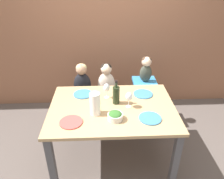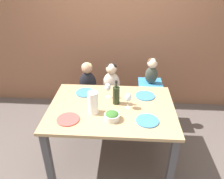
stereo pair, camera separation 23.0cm
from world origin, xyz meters
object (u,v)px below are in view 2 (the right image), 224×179
(dinner_plate_back_left, at_px, (85,92))
(dinner_plate_front_left, at_px, (68,119))
(chair_far_left, at_px, (89,98))
(person_child_center, at_px, (111,80))
(person_baby_right, at_px, (152,69))
(paper_towel_roll, at_px, (93,103))
(dinner_plate_back_right, at_px, (145,96))
(wine_bottle, at_px, (116,95))
(salad_bowl_large, at_px, (112,116))
(chair_right_highchair, at_px, (150,92))
(dinner_plate_front_right, at_px, (147,121))
(wine_glass_near, at_px, (128,98))
(chair_far_center, at_px, (111,99))
(person_child_left, at_px, (88,79))
(wine_glass_far, at_px, (108,88))

(dinner_plate_back_left, bearing_deg, dinner_plate_front_left, -98.48)
(chair_far_left, height_order, person_child_center, person_child_center)
(person_baby_right, relative_size, paper_towel_roll, 1.50)
(dinner_plate_back_left, distance_m, dinner_plate_back_right, 0.74)
(dinner_plate_front_left, bearing_deg, paper_towel_roll, 30.62)
(wine_bottle, relative_size, salad_bowl_large, 1.80)
(chair_right_highchair, distance_m, dinner_plate_front_left, 1.39)
(dinner_plate_front_right, bearing_deg, dinner_plate_back_right, 88.72)
(person_baby_right, distance_m, wine_glass_near, 0.81)
(chair_far_center, distance_m, chair_right_highchair, 0.57)
(dinner_plate_back_left, bearing_deg, chair_far_left, 95.90)
(person_child_center, bearing_deg, salad_bowl_large, -85.87)
(person_child_left, distance_m, dinner_plate_front_left, 1.01)
(chair_far_left, bearing_deg, paper_towel_roll, -76.44)
(chair_far_center, xyz_separation_m, person_child_left, (-0.34, 0.00, 0.33))
(chair_far_center, xyz_separation_m, wine_glass_far, (-0.01, -0.53, 0.49))
(paper_towel_roll, height_order, dinner_plate_back_right, paper_towel_roll)
(paper_towel_roll, bearing_deg, chair_far_center, 81.03)
(chair_right_highchair, bearing_deg, person_baby_right, 90.00)
(person_child_center, xyz_separation_m, dinner_plate_front_right, (0.43, -0.98, 0.04))
(chair_far_center, xyz_separation_m, chair_right_highchair, (0.56, 0.00, 0.14))
(paper_towel_roll, xyz_separation_m, dinner_plate_back_right, (0.58, 0.38, -0.12))
(chair_far_left, relative_size, salad_bowl_large, 2.93)
(person_child_center, height_order, wine_bottle, wine_bottle)
(chair_right_highchair, relative_size, wine_bottle, 2.37)
(paper_towel_roll, distance_m, dinner_plate_back_right, 0.70)
(chair_far_center, relative_size, wine_bottle, 1.62)
(person_child_left, xyz_separation_m, wine_glass_near, (0.58, -0.74, 0.16))
(person_child_center, xyz_separation_m, dinner_plate_back_right, (0.44, -0.48, 0.04))
(dinner_plate_back_right, bearing_deg, wine_bottle, -152.67)
(dinner_plate_back_right, bearing_deg, salad_bowl_large, -127.55)
(dinner_plate_back_left, height_order, dinner_plate_back_right, same)
(paper_towel_roll, height_order, wine_glass_near, paper_towel_roll)
(person_child_left, relative_size, salad_bowl_large, 3.11)
(person_baby_right, xyz_separation_m, dinner_plate_front_left, (-0.94, -1.01, -0.14))
(person_baby_right, bearing_deg, dinner_plate_front_right, -97.34)
(wine_glass_far, relative_size, salad_bowl_large, 1.15)
(wine_bottle, relative_size, dinner_plate_front_right, 1.23)
(wine_glass_near, bearing_deg, salad_bowl_large, -125.99)
(dinner_plate_back_right, bearing_deg, person_baby_right, 76.67)
(chair_far_left, xyz_separation_m, wine_glass_near, (0.58, -0.74, 0.49))
(person_child_left, bearing_deg, chair_far_left, -90.00)
(chair_far_center, distance_m, paper_towel_roll, 1.00)
(person_child_center, bearing_deg, chair_far_left, -179.83)
(chair_right_highchair, bearing_deg, dinner_plate_back_left, -152.12)
(chair_right_highchair, relative_size, dinner_plate_front_right, 2.92)
(person_child_left, distance_m, wine_bottle, 0.81)
(person_child_center, height_order, wine_glass_far, person_child_center)
(person_child_left, bearing_deg, wine_glass_near, -52.31)
(paper_towel_roll, xyz_separation_m, dinner_plate_front_right, (0.57, -0.12, -0.12))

